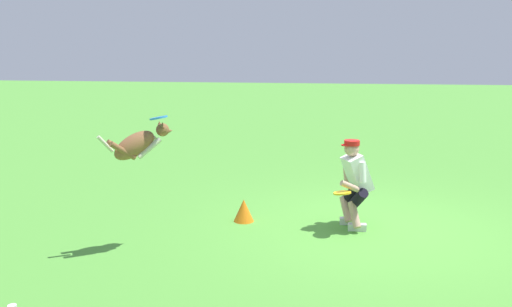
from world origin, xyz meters
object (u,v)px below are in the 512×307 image
(frisbee_held, at_px, (342,193))
(training_cone, at_px, (244,210))
(person, at_px, (355,181))
(frisbee_flying, at_px, (159,118))
(dog, at_px, (138,144))

(frisbee_held, relative_size, training_cone, 0.73)
(person, distance_m, training_cone, 1.71)
(person, relative_size, frisbee_held, 5.21)
(frisbee_held, height_order, training_cone, frisbee_held)
(training_cone, bearing_deg, frisbee_flying, 53.68)
(person, distance_m, frisbee_held, 0.40)
(training_cone, bearing_deg, frisbee_held, 164.16)
(frisbee_flying, xyz_separation_m, frisbee_held, (-2.33, -0.79, -1.11))
(frisbee_flying, bearing_deg, dog, 15.49)
(frisbee_held, bearing_deg, training_cone, -15.84)
(training_cone, bearing_deg, person, 177.60)
(frisbee_flying, height_order, frisbee_held, frisbee_flying)
(dog, bearing_deg, training_cone, 10.13)
(frisbee_flying, distance_m, frisbee_held, 2.70)
(dog, bearing_deg, frisbee_held, -19.53)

